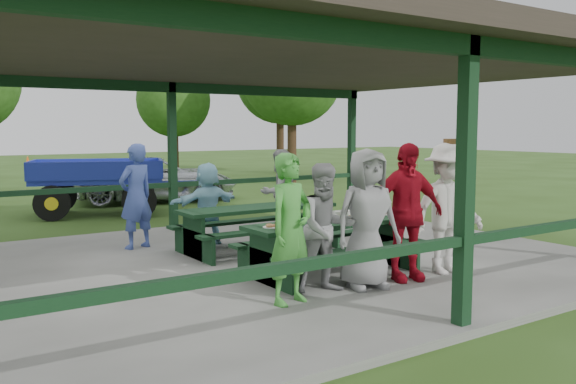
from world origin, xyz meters
TOP-DOWN VIEW (x-y plane):
  - ground at (0.00, 0.00)m, footprint 90.00×90.00m
  - concrete_slab at (0.00, 0.00)m, footprint 10.00×8.00m
  - pavilion_structure at (0.00, 0.00)m, footprint 10.60×8.60m
  - picnic_table_near at (0.24, -1.20)m, footprint 2.54×1.39m
  - picnic_table_far at (0.26, 0.80)m, footprint 2.77×1.39m
  - table_setting at (0.33, -1.17)m, footprint 2.39×0.45m
  - contestant_green at (-1.06, -2.14)m, footprint 0.74×0.57m
  - contestant_grey_left at (-0.41, -1.98)m, footprint 0.90×0.76m
  - contestant_grey_mid at (0.15, -2.10)m, footprint 0.99×0.75m
  - contestant_red at (0.86, -2.09)m, footprint 1.18×0.75m
  - contestant_white_fedora at (1.64, -2.14)m, footprint 1.28×0.82m
  - spectator_lblue at (-0.25, 1.70)m, footprint 1.42×0.64m
  - spectator_blue at (-1.41, 2.10)m, footprint 0.76×0.61m
  - spectator_grey at (1.28, 1.71)m, footprint 0.85×0.69m
  - pickup_truck at (1.77, 9.20)m, footprint 5.14×3.27m
  - farm_trailer at (-0.53, 7.26)m, footprint 4.26×2.69m
  - tree_mid at (5.66, 16.83)m, footprint 3.18×3.18m
  - tree_right at (8.60, 12.05)m, footprint 4.01×4.01m
  - tree_far_right at (11.11, 16.74)m, footprint 4.22×4.22m

SIDE VIEW (x-z plane):
  - ground at x=0.00m, z-range 0.00..0.00m
  - concrete_slab at x=0.00m, z-range 0.00..0.10m
  - picnic_table_near at x=0.24m, z-range 0.20..0.95m
  - picnic_table_far at x=0.26m, z-range 0.20..0.95m
  - pickup_truck at x=1.77m, z-range 0.00..1.32m
  - farm_trailer at x=-0.53m, z-range -0.01..1.48m
  - spectator_lblue at x=-0.25m, z-range 0.10..1.57m
  - table_setting at x=0.33m, z-range 0.83..0.93m
  - contestant_grey_left at x=-0.41m, z-range 0.10..1.74m
  - spectator_grey at x=1.28m, z-range 0.10..1.77m
  - contestant_green at x=-1.06m, z-range 0.10..1.89m
  - spectator_blue at x=-1.41m, z-range 0.10..1.91m
  - contestant_grey_mid at x=0.15m, z-range 0.10..1.91m
  - contestant_white_fedora at x=1.64m, z-range 0.08..2.00m
  - contestant_red at x=0.86m, z-range 0.10..1.98m
  - pavilion_structure at x=0.00m, z-range 1.55..4.79m
  - tree_mid at x=5.66m, z-range 0.87..5.84m
  - tree_right at x=8.60m, z-range 1.11..7.38m
  - tree_far_right at x=11.11m, z-range 1.17..7.76m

